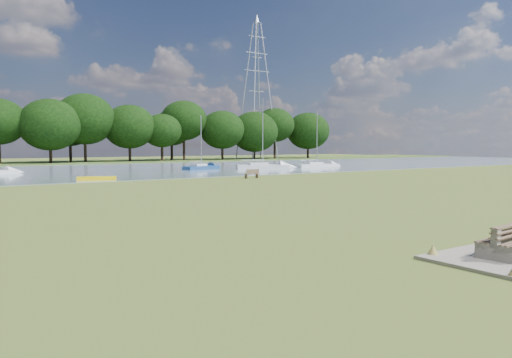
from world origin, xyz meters
TOP-DOWN VIEW (x-y plane):
  - ground at (0.00, 0.00)m, footprint 220.00×220.00m
  - river at (0.00, 42.00)m, footprint 220.00×40.00m
  - far_bank at (0.00, 72.00)m, footprint 220.00×20.00m
  - concrete_pad at (0.00, -14.00)m, footprint 4.20×3.20m
  - bench_pair at (0.00, -14.00)m, footprint 1.91×1.22m
  - riverbank_bench at (13.44, 18.64)m, footprint 1.46×0.48m
  - kayak at (-0.00, 24.00)m, footprint 3.49×1.99m
  - pylon at (49.76, 70.00)m, footprint 6.71×4.70m
  - sailboat_1 at (17.17, 35.91)m, footprint 5.65×3.03m
  - sailboat_3 at (25.10, 33.34)m, footprint 7.24×4.77m
  - sailboat_5 at (34.03, 32.43)m, footprint 6.79×2.38m

SIDE VIEW (x-z plane):
  - ground at x=0.00m, z-range 0.00..0.00m
  - river at x=0.00m, z-range -0.05..0.05m
  - far_bank at x=0.00m, z-range -0.20..0.20m
  - concrete_pad at x=0.00m, z-range 0.00..0.10m
  - kayak at x=0.00m, z-range 0.05..0.39m
  - riverbank_bench at x=13.44m, z-range 0.00..0.90m
  - sailboat_5 at x=34.03m, z-range -3.49..4.46m
  - sailboat_1 at x=17.17m, z-range -3.01..4.00m
  - bench_pair at x=0.00m, z-range 0.01..1.00m
  - sailboat_3 at x=25.10m, z-range -4.19..5.29m
  - pylon at x=49.76m, z-range 3.91..35.61m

